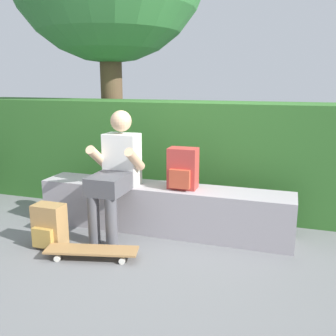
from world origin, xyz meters
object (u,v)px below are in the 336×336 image
Objects in this scene: person_skater at (116,169)px; skateboard_near_person at (92,251)px; bench_main at (163,208)px; backpack_on_ground at (49,226)px; backpack_on_bench at (183,169)px.

person_skater is 0.83m from skateboard_near_person.
bench_main is 1.11m from backpack_on_ground.
bench_main is 6.44× the size of backpack_on_ground.
person_skater is 3.06× the size of backpack_on_ground.
person_skater is 3.06× the size of backpack_on_bench.
person_skater is 0.65m from backpack_on_bench.
bench_main reaches higher than backpack_on_ground.
skateboard_near_person is at bearing -115.55° from bench_main.
backpack_on_ground is (-0.50, 0.11, 0.12)m from skateboard_near_person.
backpack_on_ground reaches higher than skateboard_near_person.
person_skater is at bearing 45.16° from backpack_on_ground.
backpack_on_bench reaches higher than bench_main.
bench_main reaches higher than skateboard_near_person.
backpack_on_bench is (0.62, 0.20, -0.00)m from person_skater.
bench_main is at bearing 64.45° from skateboard_near_person.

